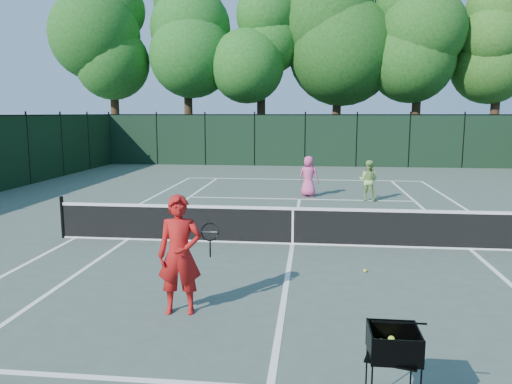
# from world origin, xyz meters

# --- Properties ---
(ground) EXTENTS (90.00, 90.00, 0.00)m
(ground) POSITION_xyz_m (0.00, 0.00, 0.00)
(ground) COLOR #435147
(ground) RESTS_ON ground
(sideline_doubles_left) EXTENTS (0.10, 23.77, 0.01)m
(sideline_doubles_left) POSITION_xyz_m (-5.49, 0.00, 0.00)
(sideline_doubles_left) COLOR white
(sideline_doubles_left) RESTS_ON ground
(sideline_singles_left) EXTENTS (0.10, 23.77, 0.01)m
(sideline_singles_left) POSITION_xyz_m (-4.12, 0.00, 0.00)
(sideline_singles_left) COLOR white
(sideline_singles_left) RESTS_ON ground
(sideline_singles_right) EXTENTS (0.10, 23.77, 0.01)m
(sideline_singles_right) POSITION_xyz_m (4.12, 0.00, 0.00)
(sideline_singles_right) COLOR white
(sideline_singles_right) RESTS_ON ground
(baseline_far) EXTENTS (10.97, 0.10, 0.01)m
(baseline_far) POSITION_xyz_m (0.00, 11.88, 0.00)
(baseline_far) COLOR white
(baseline_far) RESTS_ON ground
(service_line_far) EXTENTS (8.23, 0.10, 0.01)m
(service_line_far) POSITION_xyz_m (0.00, 6.40, 0.00)
(service_line_far) COLOR white
(service_line_far) RESTS_ON ground
(center_service_line) EXTENTS (0.10, 12.80, 0.01)m
(center_service_line) POSITION_xyz_m (0.00, 0.00, 0.00)
(center_service_line) COLOR white
(center_service_line) RESTS_ON ground
(tennis_net) EXTENTS (11.69, 0.09, 1.06)m
(tennis_net) POSITION_xyz_m (0.00, 0.00, 0.48)
(tennis_net) COLOR black
(tennis_net) RESTS_ON ground
(fence_far) EXTENTS (24.00, 0.05, 3.00)m
(fence_far) POSITION_xyz_m (0.00, 18.00, 1.50)
(fence_far) COLOR black
(fence_far) RESTS_ON ground
(tree_0) EXTENTS (6.40, 6.40, 13.14)m
(tree_0) POSITION_xyz_m (-13.00, 21.50, 8.16)
(tree_0) COLOR black
(tree_0) RESTS_ON ground
(tree_1) EXTENTS (6.80, 6.80, 13.98)m
(tree_1) POSITION_xyz_m (-8.00, 22.00, 8.69)
(tree_1) COLOR black
(tree_1) RESTS_ON ground
(tree_2) EXTENTS (6.00, 6.00, 12.40)m
(tree_2) POSITION_xyz_m (-3.00, 21.80, 7.73)
(tree_2) COLOR black
(tree_2) RESTS_ON ground
(tree_3) EXTENTS (7.00, 7.00, 14.45)m
(tree_3) POSITION_xyz_m (2.00, 22.30, 9.01)
(tree_3) COLOR black
(tree_3) RESTS_ON ground
(tree_4) EXTENTS (6.20, 6.20, 12.97)m
(tree_4) POSITION_xyz_m (7.00, 21.60, 8.14)
(tree_4) COLOR black
(tree_4) RESTS_ON ground
(tree_5) EXTENTS (5.80, 5.80, 12.23)m
(tree_5) POSITION_xyz_m (12.00, 22.10, 7.71)
(tree_5) COLOR black
(tree_5) RESTS_ON ground
(coach) EXTENTS (0.92, 0.73, 1.88)m
(coach) POSITION_xyz_m (-1.59, -4.35, 0.94)
(coach) COLOR #AB1413
(coach) RESTS_ON ground
(player_pink) EXTENTS (0.85, 0.67, 1.53)m
(player_pink) POSITION_xyz_m (0.31, 7.10, 0.77)
(player_pink) COLOR #D44A88
(player_pink) RESTS_ON ground
(player_green) EXTENTS (0.86, 0.78, 1.46)m
(player_green) POSITION_xyz_m (2.46, 6.42, 0.73)
(player_green) COLOR #92C462
(player_green) RESTS_ON ground
(ball_hopper) EXTENTS (0.63, 0.63, 0.97)m
(ball_hopper) POSITION_xyz_m (1.29, -6.81, 0.81)
(ball_hopper) COLOR black
(ball_hopper) RESTS_ON ground
(loose_ball_midcourt) EXTENTS (0.07, 0.07, 0.07)m
(loose_ball_midcourt) POSITION_xyz_m (1.52, -1.98, 0.03)
(loose_ball_midcourt) COLOR #D4EC30
(loose_ball_midcourt) RESTS_ON ground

